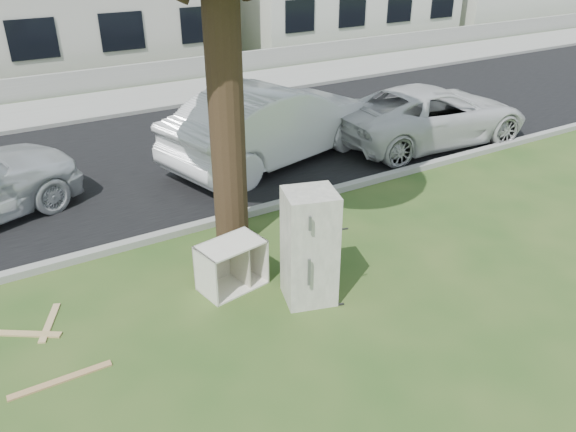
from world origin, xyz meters
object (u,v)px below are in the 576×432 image
fridge (310,247)px  car_center (274,123)px  car_right (431,115)px  cabinet (232,265)px

fridge → car_center: size_ratio=0.32×
fridge → car_right: (6.00, 3.90, -0.14)m
cabinet → car_center: car_center is taller
car_right → car_center: bearing=80.4°
cabinet → car_right: 7.48m
fridge → car_right: size_ratio=0.34×
car_center → cabinet: bearing=128.6°
cabinet → car_center: bearing=43.6°
car_right → fridge: bearing=127.1°
cabinet → car_center: 5.06m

